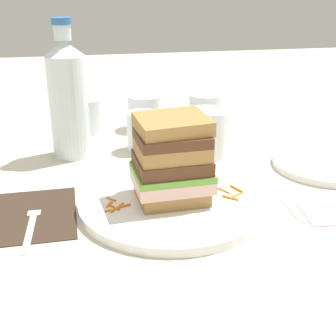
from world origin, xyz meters
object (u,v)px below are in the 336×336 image
Objects in this scene: empty_tumbler_1 at (145,112)px; empty_tumbler_2 at (205,113)px; sandwich at (172,160)px; napkin_pink at (334,213)px; main_plate at (171,202)px; fork at (32,220)px; juice_glass at (207,136)px; water_bottle at (68,98)px; napkin_dark at (34,215)px; side_plate at (327,164)px; empty_tumbler_0 at (143,131)px; empty_tumbler_3 at (88,116)px; knife at (281,194)px.

empty_tumbler_2 is (0.13, -0.05, 0.00)m from empty_tumbler_1.
sandwich is 0.27m from napkin_pink.
main_plate is 0.22m from fork.
water_bottle is at bearing 169.79° from juice_glass.
sandwich is at bearing -2.20° from napkin_dark.
sandwich is at bearing -162.24° from side_plate.
empty_tumbler_2 is 0.95× the size of napkin_pink.
empty_tumbler_3 is (-0.11, 0.14, -0.00)m from empty_tumbler_0.
empty_tumbler_1 is 0.53m from napkin_pink.
fork is at bearing -177.32° from knife.
empty_tumbler_1 is (0.23, 0.42, 0.04)m from fork.
napkin_pink is (0.46, -0.08, -0.00)m from napkin_dark.
side_plate is (0.48, -0.15, -0.11)m from water_bottle.
empty_tumbler_3 is (-0.31, 0.40, 0.04)m from knife.
sandwich is 0.23m from napkin_dark.
empty_tumbler_1 is 0.13m from empty_tumbler_3.
empty_tumbler_3 is (-0.13, -0.01, -0.00)m from empty_tumbler_1.
napkin_pink is at bearing -7.17° from fork.
napkin_dark is (-0.22, 0.01, -0.01)m from main_plate.
napkin_pink is (0.40, -0.33, -0.12)m from water_bottle.
main_plate is 3.12× the size of juice_glass.
empty_tumbler_1 is at bearing 40.73° from water_bottle.
sandwich is at bearing -112.66° from empty_tumbler_2.
empty_tumbler_1 reaches higher than main_plate.
empty_tumbler_2 reaches higher than empty_tumbler_0.
juice_glass reaches higher than side_plate.
napkin_dark is at bearing 88.00° from fork.
empty_tumbler_3 is 0.60m from napkin_pink.
sandwich reaches higher than empty_tumbler_3.
empty_tumbler_0 is (-0.12, 0.05, -0.00)m from juice_glass.
side_plate is (0.34, -0.16, -0.03)m from empty_tumbler_0.
empty_tumbler_2 is 1.13× the size of empty_tumbler_3.
fork is at bearing 172.83° from napkin_pink.
side_plate is 0.20m from napkin_pink.
juice_glass is (0.33, 0.22, 0.04)m from fork.
empty_tumbler_2 is (0.36, 0.35, 0.04)m from napkin_dark.
empty_tumbler_1 is (0.01, 0.41, -0.04)m from sandwich.
juice_glass is (0.33, 0.20, 0.04)m from napkin_dark.
empty_tumbler_2 is (-0.04, 0.35, 0.04)m from knife.
main_plate is 0.32m from water_bottle.
juice_glass is at bearing 34.07° from fork.
sandwich is at bearing 163.57° from napkin_pink.
empty_tumbler_1 is (0.02, 0.14, -0.00)m from empty_tumbler_0.
knife is at bearing -52.73° from empty_tumbler_0.
empty_tumbler_0 is 1.02× the size of empty_tumbler_3.
knife is 2.11× the size of napkin_pink.
water_bottle is at bearing 143.59° from knife.
empty_tumbler_0 reaches higher than knife.
sandwich is at bearing -88.11° from empty_tumbler_0.
sandwich reaches higher than empty_tumbler_2.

